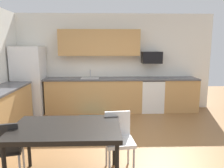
{
  "coord_description": "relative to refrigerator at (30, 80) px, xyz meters",
  "views": [
    {
      "loc": [
        -0.15,
        -3.6,
        1.8
      ],
      "look_at": [
        0.0,
        1.0,
        1.0
      ],
      "focal_mm": 34.79,
      "sensor_mm": 36.0,
      "label": 1
    }
  ],
  "objects": [
    {
      "name": "sink_faucet",
      "position": [
        1.62,
        0.26,
        0.14
      ],
      "size": [
        0.02,
        0.02,
        0.24
      ],
      "primitive_type": "cylinder",
      "color": "#B2B5BA",
      "rests_on": "countertop_back"
    },
    {
      "name": "wall_back",
      "position": [
        2.18,
        0.43,
        0.45
      ],
      "size": [
        5.8,
        0.1,
        2.7
      ],
      "primitive_type": "cube",
      "color": "white",
      "rests_on": "ground"
    },
    {
      "name": "refrigerator",
      "position": [
        0.0,
        0.0,
        0.0
      ],
      "size": [
        0.76,
        0.7,
        1.8
      ],
      "primitive_type": "cube",
      "color": "white",
      "rests_on": "ground"
    },
    {
      "name": "dining_table",
      "position": [
        1.52,
        -3.13,
        -0.19
      ],
      "size": [
        1.4,
        0.9,
        0.78
      ],
      "color": "black",
      "rests_on": "ground"
    },
    {
      "name": "microwave",
      "position": [
        3.32,
        0.18,
        0.6
      ],
      "size": [
        0.54,
        0.36,
        0.32
      ],
      "primitive_type": "cube",
      "color": "black"
    },
    {
      "name": "ground_plane",
      "position": [
        2.18,
        -2.22,
        -0.9
      ],
      "size": [
        12.0,
        12.0,
        0.0
      ],
      "primitive_type": "plane",
      "color": "olive"
    },
    {
      "name": "cabinet_run_left",
      "position": [
        -0.12,
        -1.42,
        -0.45
      ],
      "size": [
        0.6,
        2.0,
        0.9
      ],
      "primitive_type": "cube",
      "color": "tan",
      "rests_on": "ground"
    },
    {
      "name": "countertop_left",
      "position": [
        -0.12,
        -1.42,
        0.02
      ],
      "size": [
        0.64,
        2.0,
        0.04
      ],
      "primitive_type": "cube",
      "color": "#4C4C51",
      "rests_on": "cabinet_run_left"
    },
    {
      "name": "floor_mat",
      "position": [
        1.69,
        -0.57,
        -0.89
      ],
      "size": [
        0.7,
        0.5,
        0.01
      ],
      "primitive_type": "cube",
      "color": "#198CBF",
      "rests_on": "ground"
    },
    {
      "name": "chair_near_table",
      "position": [
        2.22,
        -2.84,
        -0.4
      ],
      "size": [
        0.44,
        0.44,
        0.85
      ],
      "color": "white",
      "rests_on": "ground"
    },
    {
      "name": "sink_basin",
      "position": [
        1.62,
        0.08,
        -0.02
      ],
      "size": [
        0.48,
        0.4,
        0.14
      ],
      "primitive_type": "cube",
      "color": "#A5A8AD",
      "rests_on": "countertop_back"
    },
    {
      "name": "countertop_back",
      "position": [
        2.18,
        0.08,
        0.02
      ],
      "size": [
        4.8,
        0.64,
        0.04
      ],
      "primitive_type": "cube",
      "color": "#4C4C51",
      "rests_on": "cabinet_run_back"
    },
    {
      "name": "cabinet_run_back",
      "position": [
        1.73,
        0.08,
        -0.45
      ],
      "size": [
        2.59,
        0.6,
        0.9
      ],
      "primitive_type": "cube",
      "color": "tan",
      "rests_on": "ground"
    },
    {
      "name": "chair_far_side",
      "position": [
        0.72,
        -3.12,
        -0.4
      ],
      "size": [
        0.48,
        0.48,
        0.85
      ],
      "color": "black",
      "rests_on": "ground"
    },
    {
      "name": "cabinet_run_back_right",
      "position": [
        4.1,
        0.08,
        -0.45
      ],
      "size": [
        0.96,
        0.6,
        0.9
      ],
      "primitive_type": "cube",
      "color": "tan",
      "rests_on": "ground"
    },
    {
      "name": "upper_cabinets_back",
      "position": [
        1.88,
        0.21,
        1.0
      ],
      "size": [
        2.2,
        0.34,
        0.7
      ],
      "primitive_type": "cube",
      "color": "tan"
    },
    {
      "name": "oven_range",
      "position": [
        3.32,
        0.08,
        -0.45
      ],
      "size": [
        0.6,
        0.6,
        0.91
      ],
      "color": "white",
      "rests_on": "ground"
    }
  ]
}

